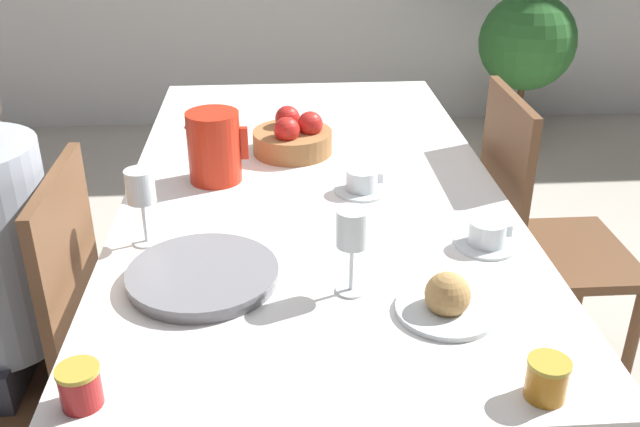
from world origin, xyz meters
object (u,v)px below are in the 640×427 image
object	(u,v)px
red_pitcher	(214,147)
jam_jar_amber	(80,385)
wine_glass_water	(141,190)
teacup_near_person	(487,236)
fruit_bowl	(293,137)
jam_jar_red	(547,377)
serving_tray	(203,276)
potted_plant	(526,48)
chair_opposite	(536,239)
bread_plate	(447,301)
wine_glass_juice	(352,233)
teacup_across	(362,183)
chair_person_side	(30,356)

from	to	relation	value
red_pitcher	jam_jar_amber	world-z (taller)	red_pitcher
wine_glass_water	jam_jar_amber	size ratio (longest dim) A/B	2.51
teacup_near_person	fruit_bowl	bearing A→B (deg)	124.89
jam_jar_red	fruit_bowl	xyz separation A→B (m)	(-0.37, 1.09, 0.01)
serving_tray	potted_plant	xyz separation A→B (m)	(1.54, 2.51, -0.17)
wine_glass_water	potted_plant	size ratio (longest dim) A/B	0.20
teacup_near_person	chair_opposite	bearing A→B (deg)	56.05
wine_glass_water	potted_plant	bearing A→B (deg)	54.35
teacup_near_person	jam_jar_amber	distance (m)	0.91
red_pitcher	bread_plate	xyz separation A→B (m)	(0.48, -0.66, -0.07)
jam_jar_amber	fruit_bowl	bearing A→B (deg)	70.50
serving_tray	teacup_near_person	bearing A→B (deg)	9.94
teacup_near_person	wine_glass_juice	bearing A→B (deg)	-153.01
potted_plant	fruit_bowl	bearing A→B (deg)	-126.20
teacup_near_person	serving_tray	world-z (taller)	teacup_near_person
wine_glass_water	fruit_bowl	size ratio (longest dim) A/B	0.77
wine_glass_water	potted_plant	xyz separation A→B (m)	(1.68, 2.34, -0.29)
jam_jar_red	fruit_bowl	size ratio (longest dim) A/B	0.31
bread_plate	wine_glass_water	bearing A→B (deg)	152.64
wine_glass_water	teacup_near_person	bearing A→B (deg)	-5.00
teacup_near_person	jam_jar_amber	bearing A→B (deg)	-149.51
wine_glass_water	fruit_bowl	xyz separation A→B (m)	(0.35, 0.52, -0.08)
wine_glass_water	teacup_across	size ratio (longest dim) A/B	1.27
chair_person_side	chair_opposite	distance (m)	1.43
chair_opposite	red_pitcher	size ratio (longest dim) A/B	4.98
wine_glass_water	jam_jar_amber	distance (m)	0.54
wine_glass_juice	jam_jar_amber	distance (m)	0.56
chair_person_side	wine_glass_water	size ratio (longest dim) A/B	5.35
chair_opposite	wine_glass_juice	size ratio (longest dim) A/B	5.22
jam_jar_red	bread_plate	bearing A→B (deg)	113.23
chair_person_side	teacup_across	size ratio (longest dim) A/B	6.77
bread_plate	teacup_near_person	bearing A→B (deg)	59.41
teacup_across	wine_glass_water	bearing A→B (deg)	-155.24
wine_glass_juice	jam_jar_red	world-z (taller)	wine_glass_juice
chair_person_side	serving_tray	size ratio (longest dim) A/B	3.05
red_pitcher	teacup_across	bearing A→B (deg)	-14.83
wine_glass_juice	teacup_near_person	size ratio (longest dim) A/B	1.30
chair_person_side	wine_glass_water	bearing A→B (deg)	-73.71
bread_plate	potted_plant	distance (m)	2.87
fruit_bowl	teacup_near_person	bearing A→B (deg)	-55.11
teacup_across	jam_jar_red	distance (m)	0.83
chair_opposite	wine_glass_juice	bearing A→B (deg)	-45.46
fruit_bowl	potted_plant	xyz separation A→B (m)	(1.33, 1.81, -0.20)
chair_person_side	wine_glass_juice	world-z (taller)	chair_person_side
jam_jar_red	serving_tray	bearing A→B (deg)	146.25
teacup_across	jam_jar_red	size ratio (longest dim) A/B	1.98
wine_glass_juice	bread_plate	distance (m)	0.22
jam_jar_amber	chair_person_side	bearing A→B (deg)	119.82
red_pitcher	teacup_across	distance (m)	0.40
jam_jar_red	jam_jar_amber	bearing A→B (deg)	177.45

